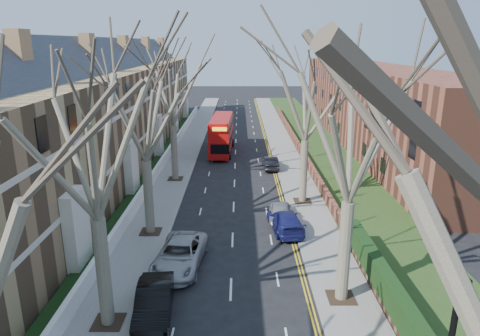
{
  "coord_description": "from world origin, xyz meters",
  "views": [
    {
      "loc": [
        0.46,
        -11.22,
        12.77
      ],
      "look_at": [
        0.51,
        20.84,
        3.32
      ],
      "focal_mm": 32.0,
      "sensor_mm": 36.0,
      "label": 1
    }
  ],
  "objects": [
    {
      "name": "tree_right_mid",
      "position": [
        5.7,
        8.0,
        9.56
      ],
      "size": [
        10.5,
        10.5,
        14.71
      ],
      "color": "brown",
      "rests_on": "ground"
    },
    {
      "name": "tree_left_mid",
      "position": [
        -5.7,
        6.0,
        9.56
      ],
      "size": [
        10.5,
        10.5,
        14.71
      ],
      "color": "brown",
      "rests_on": "ground"
    },
    {
      "name": "pavement_left",
      "position": [
        -6.0,
        39.0,
        0.06
      ],
      "size": [
        3.0,
        102.0,
        0.12
      ],
      "primitive_type": "cube",
      "color": "slate",
      "rests_on": "ground"
    },
    {
      "name": "double_decker_bus",
      "position": [
        -1.65,
        38.78,
        2.05
      ],
      "size": [
        2.84,
        10.01,
        4.19
      ],
      "rotation": [
        0.0,
        0.0,
        3.1
      ],
      "color": "#A30D0B",
      "rests_on": "ground"
    },
    {
      "name": "car_right_far",
      "position": [
        3.7,
        31.87,
        0.67
      ],
      "size": [
        1.64,
        4.11,
        1.33
      ],
      "primitive_type": "imported",
      "rotation": [
        0.0,
        0.0,
        3.2
      ],
      "color": "black",
      "rests_on": "ground"
    },
    {
      "name": "tree_right_far",
      "position": [
        5.7,
        22.0,
        9.24
      ],
      "size": [
        10.15,
        10.15,
        14.22
      ],
      "color": "brown",
      "rests_on": "ground"
    },
    {
      "name": "flats_right",
      "position": [
        17.46,
        43.0,
        4.98
      ],
      "size": [
        13.97,
        54.0,
        10.0
      ],
      "color": "brown",
      "rests_on": "ground"
    },
    {
      "name": "car_left_far",
      "position": [
        -3.05,
        11.43,
        0.78
      ],
      "size": [
        3.14,
        5.85,
        1.56
      ],
      "primitive_type": "imported",
      "rotation": [
        0.0,
        0.0,
        -0.1
      ],
      "color": "#9D9DA2",
      "rests_on": "ground"
    },
    {
      "name": "front_wall_left",
      "position": [
        -7.65,
        31.0,
        0.62
      ],
      "size": [
        0.3,
        78.0,
        1.0
      ],
      "color": "white",
      "rests_on": "ground"
    },
    {
      "name": "terrace_left",
      "position": [
        -13.65,
        31.0,
        5.53
      ],
      "size": [
        9.7,
        78.0,
        13.6
      ],
      "color": "olive",
      "rests_on": "ground"
    },
    {
      "name": "tree_left_dist",
      "position": [
        -5.7,
        28.0,
        9.56
      ],
      "size": [
        10.5,
        10.5,
        14.71
      ],
      "color": "brown",
      "rests_on": "ground"
    },
    {
      "name": "tree_left_far",
      "position": [
        -5.7,
        16.0,
        9.24
      ],
      "size": [
        10.15,
        10.15,
        14.22
      ],
      "color": "brown",
      "rests_on": "ground"
    },
    {
      "name": "car_right_near",
      "position": [
        3.7,
        16.56,
        0.71
      ],
      "size": [
        2.57,
        5.09,
        1.42
      ],
      "primitive_type": "imported",
      "rotation": [
        0.0,
        0.0,
        3.27
      ],
      "color": "navy",
      "rests_on": "ground"
    },
    {
      "name": "pavement_right",
      "position": [
        6.0,
        39.0,
        0.06
      ],
      "size": [
        3.0,
        102.0,
        0.12
      ],
      "primitive_type": "cube",
      "color": "slate",
      "rests_on": "ground"
    },
    {
      "name": "grass_verge_right",
      "position": [
        10.5,
        39.0,
        0.15
      ],
      "size": [
        6.0,
        102.0,
        0.06
      ],
      "color": "#243B15",
      "rests_on": "ground"
    },
    {
      "name": "car_left_mid",
      "position": [
        -3.65,
        6.64,
        0.77
      ],
      "size": [
        2.04,
        4.82,
        1.55
      ],
      "primitive_type": "imported",
      "rotation": [
        0.0,
        0.0,
        0.09
      ],
      "color": "black",
      "rests_on": "ground"
    },
    {
      "name": "car_right_mid",
      "position": [
        3.51,
        18.44,
        0.7
      ],
      "size": [
        1.91,
        4.21,
        1.4
      ],
      "primitive_type": "imported",
      "rotation": [
        0.0,
        0.0,
        3.08
      ],
      "color": "gray",
      "rests_on": "ground"
    }
  ]
}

